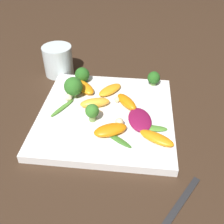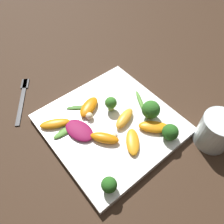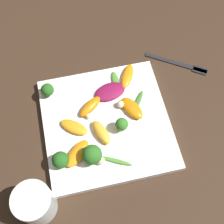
% 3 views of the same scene
% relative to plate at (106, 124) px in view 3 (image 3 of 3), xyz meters
% --- Properties ---
extents(ground_plane, '(2.40, 2.40, 0.00)m').
position_rel_plate_xyz_m(ground_plane, '(0.00, 0.00, -0.01)').
color(ground_plane, '#382619').
extents(plate, '(0.29, 0.29, 0.02)m').
position_rel_plate_xyz_m(plate, '(0.00, 0.00, 0.00)').
color(plate, white).
rests_on(plate, ground_plane).
extents(drinking_glass, '(0.08, 0.08, 0.08)m').
position_rel_plate_xyz_m(drinking_glass, '(0.18, 0.16, 0.03)').
color(drinking_glass, silver).
rests_on(drinking_glass, ground_plane).
extents(fork, '(0.15, 0.10, 0.01)m').
position_rel_plate_xyz_m(fork, '(-0.23, -0.13, -0.01)').
color(fork, '#262628').
rests_on(fork, ground_plane).
extents(radicchio_leaf_0, '(0.09, 0.06, 0.01)m').
position_rel_plate_xyz_m(radicchio_leaf_0, '(-0.03, -0.08, 0.02)').
color(radicchio_leaf_0, maroon).
rests_on(radicchio_leaf_0, plate).
extents(orange_segment_0, '(0.06, 0.08, 0.02)m').
position_rel_plate_xyz_m(orange_segment_0, '(-0.07, -0.02, 0.02)').
color(orange_segment_0, orange).
rests_on(orange_segment_0, plate).
extents(orange_segment_1, '(0.06, 0.08, 0.01)m').
position_rel_plate_xyz_m(orange_segment_1, '(-0.08, -0.11, 0.02)').
color(orange_segment_1, orange).
rests_on(orange_segment_1, plate).
extents(orange_segment_2, '(0.05, 0.07, 0.02)m').
position_rel_plate_xyz_m(orange_segment_2, '(0.02, 0.03, 0.02)').
color(orange_segment_2, '#FCAD33').
rests_on(orange_segment_2, plate).
extents(orange_segment_3, '(0.07, 0.06, 0.02)m').
position_rel_plate_xyz_m(orange_segment_3, '(0.03, -0.04, 0.02)').
color(orange_segment_3, orange).
rests_on(orange_segment_3, plate).
extents(orange_segment_4, '(0.07, 0.07, 0.01)m').
position_rel_plate_xyz_m(orange_segment_4, '(0.08, 0.00, 0.02)').
color(orange_segment_4, orange).
rests_on(orange_segment_4, plate).
extents(orange_segment_5, '(0.07, 0.07, 0.02)m').
position_rel_plate_xyz_m(orange_segment_5, '(0.08, 0.07, 0.02)').
color(orange_segment_5, orange).
rests_on(orange_segment_5, plate).
extents(broccoli_floret_0, '(0.03, 0.03, 0.04)m').
position_rel_plate_xyz_m(broccoli_floret_0, '(-0.03, 0.02, 0.03)').
color(broccoli_floret_0, '#7A9E51').
rests_on(broccoli_floret_0, plate).
extents(broccoli_floret_1, '(0.04, 0.04, 0.04)m').
position_rel_plate_xyz_m(broccoli_floret_1, '(0.12, 0.08, 0.03)').
color(broccoli_floret_1, '#84AD5B').
rests_on(broccoli_floret_1, plate).
extents(broccoli_floret_2, '(0.04, 0.04, 0.05)m').
position_rel_plate_xyz_m(broccoli_floret_2, '(0.05, 0.08, 0.04)').
color(broccoli_floret_2, '#7A9E51').
rests_on(broccoli_floret_2, plate).
extents(broccoli_floret_3, '(0.03, 0.03, 0.04)m').
position_rel_plate_xyz_m(broccoli_floret_3, '(0.12, -0.10, 0.03)').
color(broccoli_floret_3, '#84AD5B').
rests_on(broccoli_floret_3, plate).
extents(arugula_sprig_0, '(0.07, 0.04, 0.01)m').
position_rel_plate_xyz_m(arugula_sprig_0, '(0.00, 0.10, 0.01)').
color(arugula_sprig_0, '#518E33').
rests_on(arugula_sprig_0, plate).
extents(arugula_sprig_1, '(0.02, 0.06, 0.01)m').
position_rel_plate_xyz_m(arugula_sprig_1, '(-0.05, -0.10, 0.01)').
color(arugula_sprig_1, '#518E33').
rests_on(arugula_sprig_1, plate).
extents(arugula_sprig_2, '(0.05, 0.06, 0.00)m').
position_rel_plate_xyz_m(arugula_sprig_2, '(-0.08, -0.03, 0.01)').
color(arugula_sprig_2, '#3D7528').
rests_on(arugula_sprig_2, plate).
extents(macadamia_nut_0, '(0.02, 0.02, 0.02)m').
position_rel_plate_xyz_m(macadamia_nut_0, '(-0.04, -0.03, 0.02)').
color(macadamia_nut_0, beige).
rests_on(macadamia_nut_0, plate).
extents(macadamia_nut_1, '(0.01, 0.01, 0.01)m').
position_rel_plate_xyz_m(macadamia_nut_1, '(0.04, -0.02, 0.02)').
color(macadamia_nut_1, beige).
rests_on(macadamia_nut_1, plate).
extents(macadamia_nut_2, '(0.02, 0.02, 0.02)m').
position_rel_plate_xyz_m(macadamia_nut_2, '(0.03, 0.09, 0.02)').
color(macadamia_nut_2, beige).
rests_on(macadamia_nut_2, plate).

